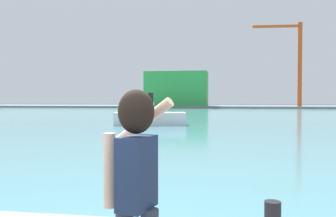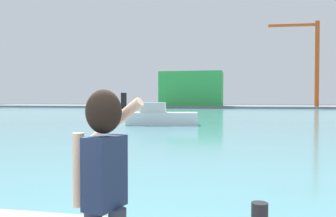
# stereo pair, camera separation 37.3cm
# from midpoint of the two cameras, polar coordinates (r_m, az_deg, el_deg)

# --- Properties ---
(ground_plane) EXTENTS (220.00, 220.00, 0.00)m
(ground_plane) POSITION_cam_midpoint_polar(r_m,az_deg,el_deg) (52.78, 9.93, -0.91)
(ground_plane) COLOR #334751
(harbor_water) EXTENTS (140.00, 100.00, 0.02)m
(harbor_water) POSITION_cam_midpoint_polar(r_m,az_deg,el_deg) (54.78, 9.99, -0.81)
(harbor_water) COLOR #599EA8
(harbor_water) RESTS_ON ground_plane
(far_shore_dock) EXTENTS (140.00, 20.00, 0.48)m
(far_shore_dock) POSITION_cam_midpoint_polar(r_m,az_deg,el_deg) (94.74, 10.70, 0.30)
(far_shore_dock) COLOR gray
(far_shore_dock) RESTS_ON ground_plane
(person_photographer) EXTENTS (0.54, 0.57, 1.74)m
(person_photographer) POSITION_cam_midpoint_polar(r_m,az_deg,el_deg) (2.79, -6.49, -10.89)
(person_photographer) COLOR #2D3342
(person_photographer) RESTS_ON quay_promenade
(boat_moored) EXTENTS (6.35, 3.22, 1.92)m
(boat_moored) POSITION_cam_midpoint_polar(r_m,az_deg,el_deg) (30.34, -0.87, -1.32)
(boat_moored) COLOR white
(boat_moored) RESTS_ON harbor_water
(warehouse_left) EXTENTS (15.75, 8.49, 8.71)m
(warehouse_left) POSITION_cam_midpoint_polar(r_m,az_deg,el_deg) (90.99, 3.97, 3.17)
(warehouse_left) COLOR green
(warehouse_left) RESTS_ON far_shore_dock
(port_crane) EXTENTS (11.56, 1.50, 19.81)m
(port_crane) POSITION_cam_midpoint_polar(r_m,az_deg,el_deg) (89.12, 22.36, 7.93)
(port_crane) COLOR #D84C19
(port_crane) RESTS_ON far_shore_dock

